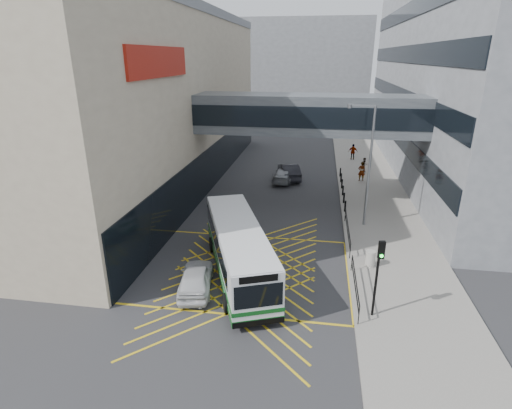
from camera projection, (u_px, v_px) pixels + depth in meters
The scene contains 18 objects.
ground at pixel (245, 269), 23.65m from camera, with size 120.00×120.00×0.00m, color #333335.
building_whsmith at pixel (91, 99), 38.29m from camera, with size 24.17×42.00×16.00m.
building_far at pixel (292, 72), 76.30m from camera, with size 28.00×16.00×18.00m, color gray.
skybridge at pixel (309, 114), 31.68m from camera, with size 20.00×4.10×3.00m.
pavement at pixel (373, 194), 36.18m from camera, with size 6.00×54.00×0.16m, color gray.
box_junction at pixel (245, 269), 23.65m from camera, with size 12.00×9.00×0.01m.
bus at pixel (238, 248), 22.70m from camera, with size 6.14×10.88×3.01m.
car_white at pixel (196, 278), 21.30m from camera, with size 1.85×4.53×1.44m, color silver.
car_dark at pixel (289, 171), 40.69m from camera, with size 2.01×5.14×1.61m, color black.
car_silver at pixel (284, 175), 39.90m from camera, with size 1.91×4.52×1.41m, color gray.
traffic_light at pixel (378, 268), 18.18m from camera, with size 0.31×0.48×4.01m.
street_lamp at pixel (367, 159), 27.81m from camera, with size 1.94×0.75×8.61m.
litter_bin at pixel (370, 259), 23.49m from camera, with size 0.56×0.56×0.97m, color #ADA89E.
kerb_railings at pixel (351, 249), 24.08m from camera, with size 0.05×12.54×1.00m.
bollards at pixel (342, 187), 36.39m from camera, with size 0.14×10.14×0.90m.
pedestrian_a at pixel (362, 171), 39.45m from camera, with size 0.76×0.54×1.92m, color gray.
pedestrian_b at pixel (364, 165), 42.41m from camera, with size 0.76×0.44×1.56m, color gray.
pedestrian_c at pixel (353, 152), 47.52m from camera, with size 1.11×0.53×1.87m, color gray.
Camera 1 is at (3.89, -20.46, 11.86)m, focal length 28.00 mm.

